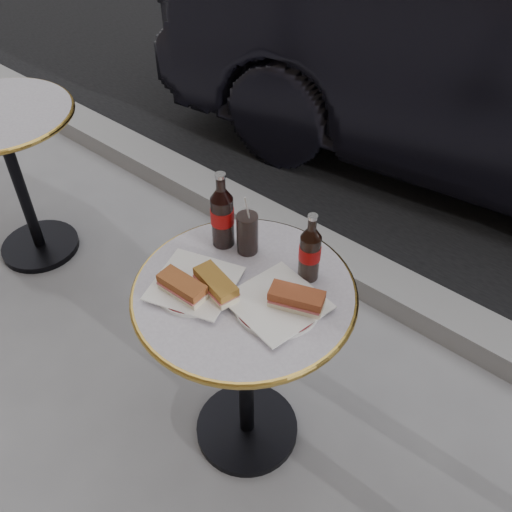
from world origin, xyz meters
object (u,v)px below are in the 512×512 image
Objects in this scene: bistro_table at (246,369)px; plate_left at (195,285)px; cola_bottle_left at (222,210)px; plate_right at (277,304)px; cola_bottle_right at (310,247)px; cola_glass at (247,233)px.

bistro_table is 3.24× the size of plate_left.
bistro_table is 2.97× the size of cola_bottle_left.
cola_bottle_right is at bearing 91.79° from plate_right.
cola_glass is at bearing 86.34° from plate_left.
cola_bottle_left is at bearing -170.47° from cola_bottle_right.
cola_bottle_right reaches higher than bistro_table.
cola_bottle_right is 0.20m from cola_glass.
cola_bottle_right reaches higher than cola_glass.
plate_left is at bearing -93.66° from cola_glass.
cola_bottle_right is (0.27, 0.05, -0.01)m from cola_bottle_left.
cola_bottle_right is at bearing 47.57° from plate_left.
plate_right is (0.11, 0.01, 0.37)m from bistro_table.
cola_glass is at bearing 15.05° from cola_bottle_left.
cola_glass is at bearing 127.19° from bistro_table.
cola_bottle_left reaches higher than cola_bottle_right.
cola_bottle_right is (0.21, 0.23, 0.10)m from plate_left.
cola_glass is at bearing 150.08° from plate_right.
cola_glass is at bearing -172.63° from cola_bottle_right.
cola_bottle_right reaches higher than plate_left.
bistro_table is 0.39m from plate_right.
bistro_table is at bearing -175.11° from plate_right.
cola_glass is (-0.10, 0.13, 0.43)m from bistro_table.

